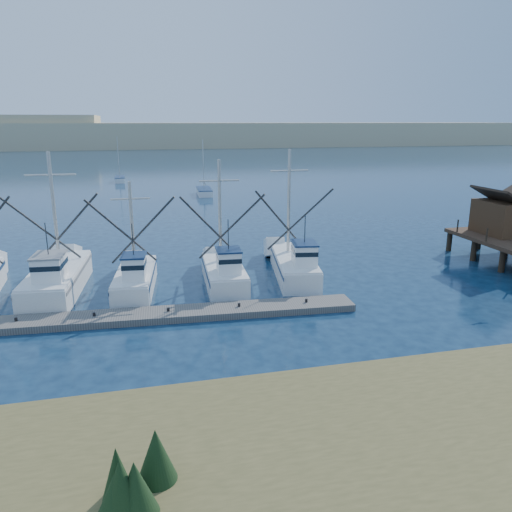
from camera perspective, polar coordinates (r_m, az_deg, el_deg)
The scene contains 6 objects.
ground at distance 24.65m, azimuth 4.59°, elevation -10.54°, with size 500.00×500.00×0.00m, color #0C1F36.
floating_dock at distance 28.88m, azimuth -17.97°, elevation -6.89°, with size 29.39×1.96×0.39m, color #69645E.
dune_ridge at distance 231.22m, azimuth -12.36°, elevation 13.41°, with size 360.00×60.00×10.00m, color tan.
trawler_fleet at distance 33.36m, azimuth -17.72°, elevation -2.51°, with size 29.35×9.26×8.99m.
sailboat_near at distance 75.53m, azimuth -5.93°, elevation 7.32°, with size 2.32×6.08×8.10m.
sailboat_far at distance 94.50m, azimuth -15.30°, elevation 8.45°, with size 1.71×4.75×8.10m.
Camera 1 is at (-7.16, -21.04, 10.67)m, focal length 35.00 mm.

